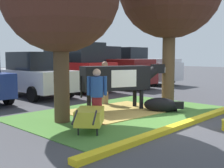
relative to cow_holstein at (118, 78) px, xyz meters
name	(u,v)px	position (x,y,z in m)	size (l,w,h in m)	color
ground_plane	(169,121)	(-0.15, -2.10, -1.09)	(80.00, 80.00, 0.00)	#424247
grass_island	(122,113)	(-0.25, -0.41, -1.08)	(6.65, 4.35, 0.02)	#477A33
curb_yellow	(188,123)	(-0.25, -2.73, -1.03)	(7.85, 0.24, 0.12)	yellow
hay_bedding	(119,111)	(-0.16, -0.16, -1.07)	(3.20, 2.40, 0.04)	tan
cow_holstein	(118,78)	(0.00, 0.00, 0.00)	(2.99, 1.64, 1.55)	black
calf_lying	(162,105)	(0.72, -1.27, -0.85)	(0.93, 1.30, 0.48)	black
person_handler	(97,95)	(-1.96, -1.01, -0.29)	(0.38, 0.42, 1.51)	maroon
person_visitor_near	(105,82)	(0.45, 1.09, -0.21)	(0.46, 0.34, 1.64)	#9E7F5B
wheelbarrow	(90,117)	(-2.55, -1.38, -0.71)	(1.43, 1.27, 0.63)	gold
hatchback_white	(34,75)	(-0.18, 5.03, -0.11)	(2.06, 4.42, 2.02)	silver
suv_dark_grey	(74,67)	(2.46, 5.41, 0.18)	(2.16, 4.62, 2.52)	red
pickup_truck_maroon	(110,68)	(5.12, 5.30, 0.02)	(2.27, 5.42, 2.42)	maroon
pickup_truck_black	(139,67)	(7.89, 5.29, 0.02)	(2.27, 5.42, 2.42)	silver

